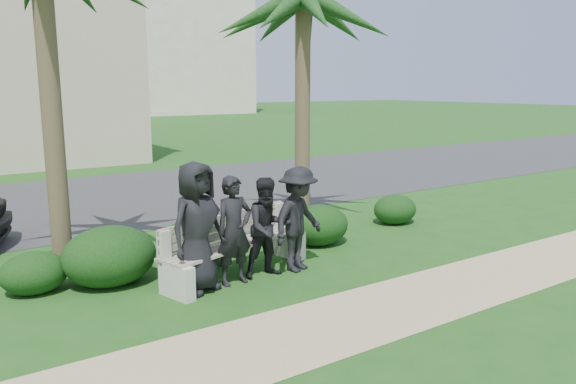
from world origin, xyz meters
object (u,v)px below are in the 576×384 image
at_px(man_b, 234,230).
at_px(man_d, 298,219).
at_px(palm_right, 303,2).
at_px(man_a, 197,227).
at_px(man_c, 268,227).
at_px(park_bench, 237,249).

relative_size(man_b, man_d, 0.97).
bearing_deg(palm_right, man_a, -146.61).
relative_size(man_c, man_d, 0.93).
bearing_deg(man_a, man_d, -20.92).
bearing_deg(man_b, man_d, -5.29).
height_order(man_c, palm_right, palm_right).
relative_size(man_a, man_c, 1.22).
height_order(man_c, man_d, man_d).
relative_size(park_bench, man_c, 1.79).
bearing_deg(palm_right, man_b, -141.19).
bearing_deg(man_d, man_a, 158.84).
height_order(park_bench, man_d, man_d).
xyz_separation_m(park_bench, man_a, (-0.82, -0.30, 0.54)).
bearing_deg(man_c, man_b, -174.84).
xyz_separation_m(park_bench, palm_right, (2.75, 2.06, 4.23)).
xyz_separation_m(man_a, man_b, (0.59, -0.04, -0.13)).
bearing_deg(man_a, man_c, -20.46).
bearing_deg(park_bench, man_a, -176.19).
bearing_deg(man_d, man_c, 157.85).
height_order(park_bench, man_a, man_a).
height_order(man_b, man_c, man_b).
distance_m(man_a, man_d, 1.76).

